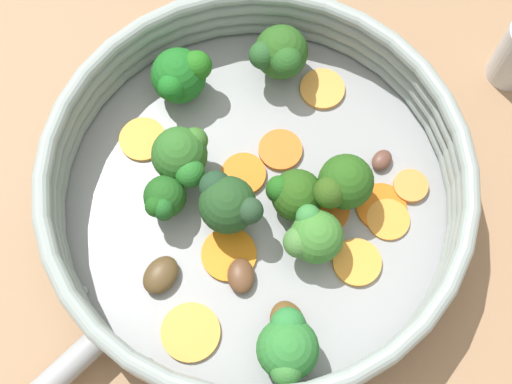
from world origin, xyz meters
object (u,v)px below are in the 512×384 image
carrot_slice_2 (357,262)px  mushroom_piece_1 (240,276)px  carrot_slice_9 (381,207)px  broccoli_floret_2 (180,76)px  carrot_slice_1 (191,332)px  carrot_slice_7 (280,150)px  carrot_slice_10 (229,254)px  mushroom_piece_0 (382,160)px  skillet (256,201)px  carrot_slice_4 (411,186)px  carrot_slice_5 (322,207)px  carrot_slice_8 (143,139)px  broccoli_floret_0 (293,196)px  broccoli_floret_3 (182,155)px  broccoli_floret_5 (279,54)px  carrot_slice_0 (388,222)px  carrot_slice_3 (244,174)px  broccoli_floret_7 (227,203)px  mushroom_piece_2 (288,323)px  mushroom_piece_3 (161,275)px  broccoli_floret_6 (288,348)px  broccoli_floret_4 (313,236)px  broccoli_floret_1 (343,184)px  carrot_slice_6 (322,89)px  broccoli_floret_8 (164,200)px

carrot_slice_2 → mushroom_piece_1: (-0.03, 0.09, 0.00)m
carrot_slice_9 → broccoli_floret_2: size_ratio=0.80×
carrot_slice_1 → carrot_slice_7: bearing=-14.9°
carrot_slice_10 → mushroom_piece_0: size_ratio=2.23×
skillet → carrot_slice_4: size_ratio=11.35×
carrot_slice_5 → carrot_slice_8: size_ratio=1.12×
mushroom_piece_1 → broccoli_floret_0: bearing=-24.9°
broccoli_floret_2 → broccoli_floret_3: broccoli_floret_3 is taller
carrot_slice_8 → broccoli_floret_5: 0.14m
carrot_slice_0 → carrot_slice_1: bearing=129.5°
carrot_slice_3 → broccoli_floret_7: size_ratio=0.67×
mushroom_piece_2 → mushroom_piece_3: bearing=79.1°
carrot_slice_3 → carrot_slice_4: bearing=-84.5°
carrot_slice_1 → broccoli_floret_3: 0.14m
broccoli_floret_2 → broccoli_floret_6: bearing=-148.9°
mushroom_piece_1 → broccoli_floret_4: bearing=-55.5°
carrot_slice_1 → broccoli_floret_5: broccoli_floret_5 is taller
broccoli_floret_4 → mushroom_piece_3: size_ratio=1.47×
carrot_slice_0 → mushroom_piece_3: 0.19m
broccoli_floret_5 → broccoli_floret_7: 0.14m
carrot_slice_2 → broccoli_floret_3: 0.16m
broccoli_floret_1 → skillet: bearing=99.7°
carrot_slice_10 → broccoli_floret_0: (0.05, -0.04, 0.02)m
carrot_slice_1 → carrot_slice_9: bearing=-46.3°
carrot_slice_1 → carrot_slice_8: same height
carrot_slice_7 → broccoli_floret_7: broccoli_floret_7 is taller
mushroom_piece_1 → carrot_slice_3: bearing=8.6°
carrot_slice_1 → broccoli_floret_1: (0.13, -0.10, 0.03)m
carrot_slice_7 → broccoli_floret_2: size_ratio=0.72×
broccoli_floret_0 → broccoli_floret_6: broccoli_floret_6 is taller
carrot_slice_1 → carrot_slice_8: 0.17m
carrot_slice_0 → carrot_slice_2: (-0.04, 0.02, 0.00)m
carrot_slice_6 → carrot_slice_9: carrot_slice_6 is taller
carrot_slice_0 → carrot_slice_4: 0.04m
carrot_slice_9 → broccoli_floret_0: (-0.01, 0.07, 0.02)m
carrot_slice_3 → broccoli_floret_5: broccoli_floret_5 is taller
carrot_slice_0 → carrot_slice_3: size_ratio=0.95×
carrot_slice_10 → broccoli_floret_2: (0.14, 0.07, 0.03)m
mushroom_piece_0 → mushroom_piece_3: bearing=128.8°
broccoli_floret_2 → carrot_slice_0: bearing=-115.1°
carrot_slice_6 → broccoli_floret_2: size_ratio=0.76×
broccoli_floret_1 → mushroom_piece_3: (-0.09, 0.13, -0.03)m
broccoli_floret_1 → carrot_slice_2: bearing=-156.9°
broccoli_floret_7 → broccoli_floret_8: bearing=94.3°
broccoli_floret_1 → carrot_slice_3: bearing=85.0°
mushroom_piece_2 → skillet: bearing=23.1°
carrot_slice_7 → broccoli_floret_1: (-0.03, -0.05, 0.03)m
carrot_slice_8 → mushroom_piece_2: (-0.13, -0.15, 0.01)m
broccoli_floret_0 → carrot_slice_2: bearing=-123.0°
broccoli_floret_0 → carrot_slice_4: bearing=-70.2°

